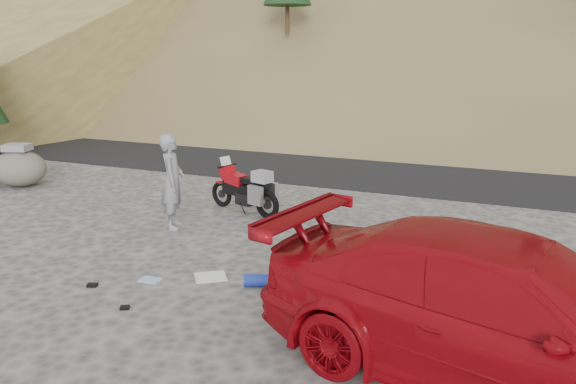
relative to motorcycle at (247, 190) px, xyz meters
name	(u,v)px	position (x,y,z in m)	size (l,w,h in m)	color
ground	(186,251)	(0.09, -2.62, -0.52)	(140.00, 140.00, 0.00)	#474441
road	(340,162)	(0.09, 6.38, -0.52)	(120.00, 7.00, 0.05)	black
motorcycle	(247,190)	(0.00, 0.00, 0.00)	(2.00, 0.94, 1.22)	black
man	(175,227)	(-0.89, -1.52, -0.52)	(0.71, 0.46, 1.94)	gray
red_car	(502,383)	(5.62, -4.79, -0.52)	(2.28, 5.61, 1.63)	maroon
boulder	(20,168)	(-6.78, -0.08, -0.03)	(1.60, 1.40, 1.14)	#514D46
gear_white_cloth	(211,277)	(1.14, -3.51, -0.51)	(0.49, 0.44, 0.02)	white
gear_blue_mat	(260,280)	(2.03, -3.51, -0.43)	(0.19, 0.19, 0.48)	navy
gear_bottle	(282,298)	(2.61, -3.96, -0.42)	(0.08, 0.08, 0.21)	navy
gear_funnel	(371,317)	(3.93, -4.00, -0.44)	(0.13, 0.13, 0.17)	red
gear_glove_a	(92,285)	(-0.35, -4.54, -0.50)	(0.15, 0.11, 0.04)	black
gear_glove_b	(125,308)	(0.62, -4.97, -0.50)	(0.13, 0.10, 0.04)	black
gear_blue_cloth	(150,280)	(0.33, -3.99, -0.52)	(0.33, 0.24, 0.01)	#97B5EA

